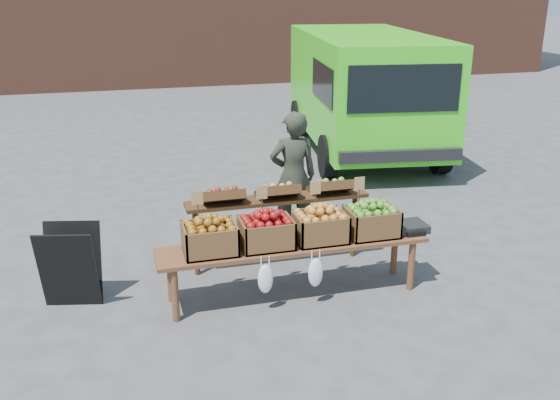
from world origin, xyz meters
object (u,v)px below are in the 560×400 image
object	(u,v)px
crate_golden_apples	(210,239)
crate_red_apples	(320,227)
vendor	(293,176)
delivery_van	(363,94)
weighing_scale	(409,227)
crate_russet_pears	(266,233)
display_bench	(293,269)
crate_green_apples	(372,222)
chalkboard_sign	(70,266)
back_table	(278,222)

from	to	relation	value
crate_golden_apples	crate_red_apples	xyz separation A→B (m)	(1.10, 0.00, 0.00)
vendor	delivery_van	bearing A→B (deg)	-120.69
weighing_scale	crate_russet_pears	bearing A→B (deg)	180.00
crate_golden_apples	crate_red_apples	world-z (taller)	same
delivery_van	crate_red_apples	xyz separation A→B (m)	(-2.51, -4.99, -0.35)
display_bench	weighing_scale	distance (m)	1.29
delivery_van	crate_green_apples	xyz separation A→B (m)	(-1.96, -4.99, -0.35)
vendor	chalkboard_sign	size ratio (longest dim) A/B	1.91
vendor	weighing_scale	distance (m)	1.67
crate_russet_pears	chalkboard_sign	bearing A→B (deg)	168.34
crate_russet_pears	crate_green_apples	distance (m)	1.10
delivery_van	crate_golden_apples	bearing A→B (deg)	-118.09
vendor	display_bench	xyz separation A→B (m)	(-0.42, -1.43, -0.51)
back_table	crate_green_apples	distance (m)	1.09
chalkboard_sign	crate_red_apples	bearing A→B (deg)	4.10
crate_green_apples	weighing_scale	bearing A→B (deg)	0.00
back_table	crate_russet_pears	distance (m)	0.81
chalkboard_sign	crate_golden_apples	distance (m)	1.39
chalkboard_sign	back_table	bearing A→B (deg)	21.99
chalkboard_sign	display_bench	distance (m)	2.17
crate_golden_apples	crate_green_apples	bearing A→B (deg)	0.00
delivery_van	back_table	bearing A→B (deg)	-115.01
crate_golden_apples	crate_green_apples	size ratio (longest dim) A/B	1.00
crate_green_apples	crate_golden_apples	bearing A→B (deg)	180.00
crate_red_apples	weighing_scale	distance (m)	0.98
delivery_van	vendor	size ratio (longest dim) A/B	2.99
delivery_van	display_bench	size ratio (longest dim) A/B	1.76
delivery_van	vendor	bearing A→B (deg)	-115.83
crate_red_apples	delivery_van	bearing A→B (deg)	63.31
crate_red_apples	weighing_scale	bearing A→B (deg)	0.00
vendor	crate_golden_apples	bearing A→B (deg)	51.94
chalkboard_sign	crate_golden_apples	xyz separation A→B (m)	(1.31, -0.38, 0.30)
crate_golden_apples	weighing_scale	size ratio (longest dim) A/B	1.47
back_table	crate_green_apples	xyz separation A→B (m)	(0.79, -0.72, 0.19)
weighing_scale	chalkboard_sign	bearing A→B (deg)	173.54
vendor	crate_golden_apples	xyz separation A→B (m)	(-1.24, -1.43, -0.08)
delivery_van	weighing_scale	xyz separation A→B (m)	(-1.54, -4.99, -0.45)
chalkboard_sign	display_bench	bearing A→B (deg)	2.95
vendor	chalkboard_sign	bearing A→B (deg)	25.28
delivery_van	vendor	distance (m)	4.28
crate_red_apples	crate_green_apples	xyz separation A→B (m)	(0.55, 0.00, 0.00)
delivery_van	back_table	size ratio (longest dim) A/B	2.26
chalkboard_sign	crate_red_apples	world-z (taller)	crate_red_apples
display_bench	crate_russet_pears	world-z (taller)	crate_russet_pears
display_bench	crate_red_apples	size ratio (longest dim) A/B	5.40
crate_golden_apples	display_bench	bearing A→B (deg)	0.00
vendor	weighing_scale	world-z (taller)	vendor
delivery_van	crate_green_apples	bearing A→B (deg)	-103.66
crate_red_apples	crate_green_apples	world-z (taller)	same
delivery_van	back_table	world-z (taller)	delivery_van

